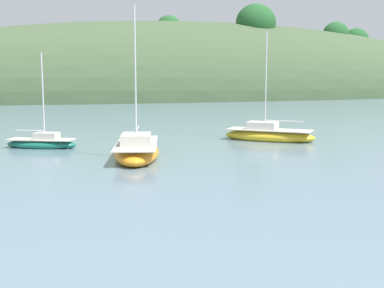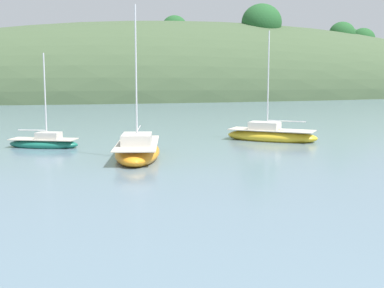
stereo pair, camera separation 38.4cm
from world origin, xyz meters
TOP-DOWN VIEW (x-y plane):
  - far_shoreline_hill at (25.12, 93.70)m, footprint 150.00×36.00m
  - sailboat_red_portside at (-7.35, 29.62)m, footprint 4.98×3.48m
  - sailboat_white_near at (-2.22, 23.54)m, footprint 4.34×7.83m
  - sailboat_yellow_far at (8.62, 28.36)m, footprint 6.57×6.08m

SIDE VIEW (x-z plane):
  - far_shoreline_hill at x=25.12m, z-range -16.75..16.92m
  - sailboat_red_portside at x=-7.35m, z-range -2.88..3.50m
  - sailboat_yellow_far at x=8.62m, z-range -3.68..4.48m
  - sailboat_white_near at x=-2.22m, z-range -4.04..4.92m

